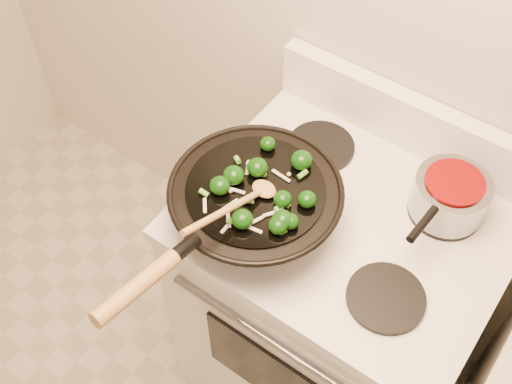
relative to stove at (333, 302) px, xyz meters
The scene contains 5 objects.
stove is the anchor object (origin of this frame).
wok 0.58m from the stove, 138.74° to the right, with size 0.41×0.68×0.21m.
stirfry 0.64m from the stove, 134.11° to the right, with size 0.24×0.29×0.05m.
wooden_spoon 0.68m from the stove, 127.33° to the right, with size 0.07×0.27×0.10m.
saucepan 0.57m from the stove, 38.89° to the left, with size 0.18×0.29×0.11m.
Camera 1 is at (0.29, 0.29, 2.21)m, focal length 45.00 mm.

